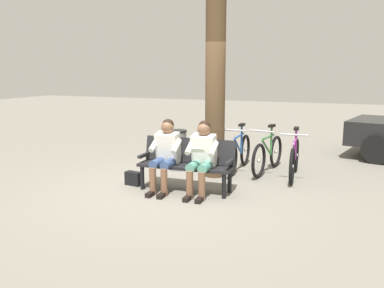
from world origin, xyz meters
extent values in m
plane|color=slate|center=(0.00, 0.00, 0.00)|extent=(40.00, 40.00, 0.00)
cube|color=black|center=(-0.25, 0.03, 0.42)|extent=(1.61, 0.48, 0.05)
cube|color=black|center=(-0.25, -0.16, 0.66)|extent=(1.60, 0.17, 0.42)
cube|color=black|center=(-1.01, 0.01, 0.56)|extent=(0.07, 0.40, 0.05)
cube|color=black|center=(0.51, 0.05, 0.56)|extent=(0.07, 0.40, 0.05)
cylinder|color=black|center=(-0.98, 0.18, 0.20)|extent=(0.07, 0.07, 0.40)
cylinder|color=black|center=(0.46, 0.22, 0.20)|extent=(0.07, 0.07, 0.40)
cylinder|color=black|center=(-0.97, -0.16, 0.20)|extent=(0.07, 0.07, 0.40)
cylinder|color=black|center=(0.47, -0.12, 0.20)|extent=(0.07, 0.07, 0.40)
cube|color=white|center=(-0.57, 0.00, 0.71)|extent=(0.39, 0.32, 0.55)
sphere|color=brown|center=(-0.57, 0.02, 1.06)|extent=(0.21, 0.21, 0.21)
sphere|color=black|center=(-0.57, -0.01, 1.10)|extent=(0.20, 0.20, 0.20)
cylinder|color=#4C8C7A|center=(-0.68, 0.20, 0.49)|extent=(0.16, 0.40, 0.15)
cylinder|color=brown|center=(-0.68, 0.40, 0.23)|extent=(0.11, 0.11, 0.45)
cube|color=black|center=(-0.68, 0.50, 0.04)|extent=(0.09, 0.22, 0.07)
cylinder|color=white|center=(-0.77, 0.12, 0.77)|extent=(0.10, 0.31, 0.23)
cylinder|color=#4C8C7A|center=(-0.48, 0.21, 0.49)|extent=(0.16, 0.40, 0.15)
cylinder|color=brown|center=(-0.48, 0.41, 0.23)|extent=(0.11, 0.11, 0.45)
cube|color=black|center=(-0.48, 0.51, 0.04)|extent=(0.09, 0.22, 0.07)
cylinder|color=white|center=(-0.37, 0.13, 0.77)|extent=(0.10, 0.31, 0.23)
cube|color=silver|center=(-0.58, 0.30, 0.77)|extent=(0.20, 0.12, 0.09)
cube|color=white|center=(0.07, 0.02, 0.71)|extent=(0.39, 0.32, 0.55)
sphere|color=brown|center=(0.07, 0.04, 1.06)|extent=(0.21, 0.21, 0.21)
sphere|color=black|center=(0.07, 0.01, 1.10)|extent=(0.20, 0.20, 0.20)
cylinder|color=#334772|center=(-0.04, 0.22, 0.49)|extent=(0.16, 0.40, 0.15)
cylinder|color=brown|center=(-0.04, 0.42, 0.23)|extent=(0.11, 0.11, 0.45)
cube|color=black|center=(-0.04, 0.52, 0.04)|extent=(0.09, 0.22, 0.07)
cylinder|color=white|center=(-0.13, 0.13, 0.77)|extent=(0.10, 0.31, 0.23)
cylinder|color=#334772|center=(0.16, 0.22, 0.49)|extent=(0.16, 0.40, 0.15)
cylinder|color=brown|center=(0.16, 0.42, 0.23)|extent=(0.11, 0.11, 0.45)
cube|color=black|center=(0.16, 0.52, 0.04)|extent=(0.09, 0.22, 0.07)
cylinder|color=white|center=(0.27, 0.14, 0.77)|extent=(0.10, 0.31, 0.23)
cube|color=black|center=(0.73, 0.05, 0.12)|extent=(0.32, 0.19, 0.24)
cylinder|color=#4C3823|center=(-0.39, -1.08, 1.63)|extent=(0.37, 0.37, 3.25)
cylinder|color=slate|center=(0.46, -1.27, 0.39)|extent=(0.36, 0.36, 0.79)
cylinder|color=black|center=(0.46, -1.27, 0.80)|extent=(0.37, 0.37, 0.03)
torus|color=black|center=(-1.86, -1.02, 0.33)|extent=(0.10, 0.66, 0.66)
cylinder|color=silver|center=(-1.86, -1.02, 0.33)|extent=(0.05, 0.06, 0.06)
torus|color=black|center=(-1.80, -2.04, 0.33)|extent=(0.10, 0.66, 0.66)
cylinder|color=silver|center=(-1.80, -2.04, 0.33)|extent=(0.05, 0.06, 0.06)
cylinder|color=#8C268C|center=(-1.83, -1.53, 0.71)|extent=(0.08, 0.63, 0.04)
cylinder|color=#8C268C|center=(-1.83, -1.45, 0.51)|extent=(0.07, 0.60, 0.43)
cylinder|color=#8C268C|center=(-1.81, -1.71, 0.63)|extent=(0.04, 0.04, 0.55)
cube|color=black|center=(-1.81, -1.71, 0.91)|extent=(0.10, 0.22, 0.05)
cylinder|color=#B2B2B7|center=(-1.85, -1.12, 0.88)|extent=(0.48, 0.06, 0.03)
torus|color=black|center=(-1.21, -1.23, 0.33)|extent=(0.15, 0.66, 0.66)
cylinder|color=silver|center=(-1.21, -1.23, 0.33)|extent=(0.06, 0.07, 0.06)
torus|color=black|center=(-1.35, -2.24, 0.33)|extent=(0.15, 0.66, 0.66)
cylinder|color=silver|center=(-1.35, -2.24, 0.33)|extent=(0.06, 0.07, 0.06)
cylinder|color=#337238|center=(-1.28, -1.74, 0.71)|extent=(0.13, 0.63, 0.04)
cylinder|color=#337238|center=(-1.27, -1.66, 0.51)|extent=(0.12, 0.60, 0.43)
cylinder|color=#337238|center=(-1.31, -1.92, 0.63)|extent=(0.04, 0.04, 0.55)
cube|color=black|center=(-1.31, -1.92, 0.91)|extent=(0.12, 0.23, 0.05)
cylinder|color=#B2B2B7|center=(-1.23, -1.33, 0.88)|extent=(0.48, 0.10, 0.03)
torus|color=black|center=(-0.72, -1.15, 0.33)|extent=(0.06, 0.66, 0.66)
cylinder|color=silver|center=(-0.72, -1.15, 0.33)|extent=(0.05, 0.06, 0.06)
torus|color=black|center=(-0.72, -2.17, 0.33)|extent=(0.06, 0.66, 0.66)
cylinder|color=silver|center=(-0.72, -2.17, 0.33)|extent=(0.05, 0.06, 0.06)
cylinder|color=#1E519E|center=(-0.72, -1.66, 0.71)|extent=(0.04, 0.63, 0.04)
cylinder|color=#1E519E|center=(-0.72, -1.58, 0.51)|extent=(0.04, 0.60, 0.43)
cylinder|color=#1E519E|center=(-0.72, -1.84, 0.63)|extent=(0.04, 0.04, 0.55)
cube|color=black|center=(-0.72, -1.84, 0.91)|extent=(0.09, 0.22, 0.05)
cylinder|color=#B2B2B7|center=(-0.72, -1.25, 0.88)|extent=(0.48, 0.03, 0.03)
cylinder|color=black|center=(-3.34, -3.35, 0.32)|extent=(0.67, 0.36, 0.64)
camera|label=1|loc=(-2.77, 6.07, 2.00)|focal=37.77mm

